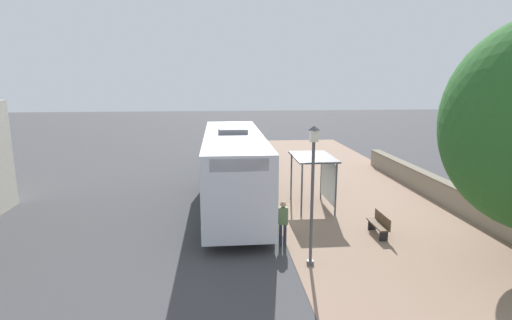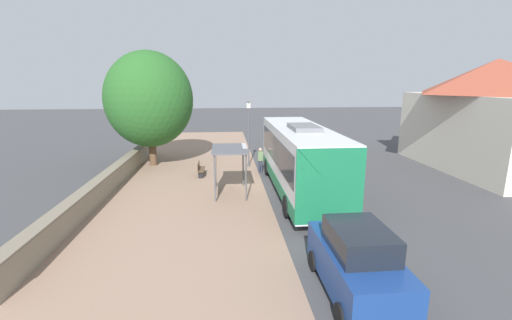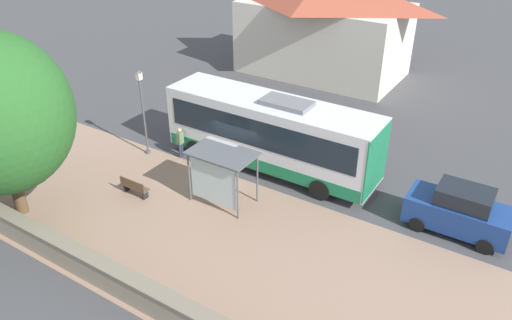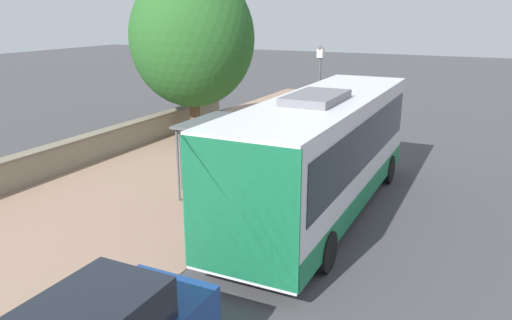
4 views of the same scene
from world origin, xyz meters
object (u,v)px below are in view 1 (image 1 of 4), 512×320
at_px(parked_car_behind_bus, 234,153).
at_px(bench, 379,224).
at_px(bus, 234,168).
at_px(pedestrian, 283,219).
at_px(bus_shelter, 316,165).
at_px(street_lamp_near, 312,185).

bearing_deg(parked_car_behind_bus, bench, 111.70).
relative_size(bus, pedestrian, 6.45).
xyz_separation_m(bus_shelter, parked_car_behind_bus, (3.50, -9.29, -1.09)).
relative_size(bus_shelter, bench, 1.98).
distance_m(bus_shelter, pedestrian, 4.87).
relative_size(bus_shelter, street_lamp_near, 0.62).
bearing_deg(bus_shelter, street_lamp_near, 75.04).
xyz_separation_m(bench, street_lamp_near, (3.24, 2.24, 2.25)).
relative_size(bench, parked_car_behind_bus, 0.36).
bearing_deg(parked_car_behind_bus, bus_shelter, 110.62).
distance_m(bus, bus_shelter, 3.86).
height_order(bus, parked_car_behind_bus, bus).
distance_m(bus, pedestrian, 4.82).
height_order(bus_shelter, street_lamp_near, street_lamp_near).
distance_m(pedestrian, bench, 3.95).
relative_size(bus_shelter, pedestrian, 1.72).
bearing_deg(street_lamp_near, bus_shelter, -104.96).
bearing_deg(street_lamp_near, parked_car_behind_bus, -82.81).
bearing_deg(bus, parked_car_behind_bus, -92.24).
relative_size(bus_shelter, parked_car_behind_bus, 0.71).
bearing_deg(parked_car_behind_bus, street_lamp_near, 97.19).
bearing_deg(pedestrian, bench, -172.46).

